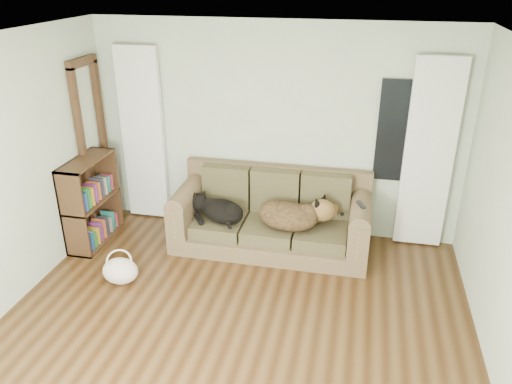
% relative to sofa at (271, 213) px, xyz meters
% --- Properties ---
extents(floor, '(5.00, 5.00, 0.00)m').
position_rel_sofa_xyz_m(floor, '(-0.06, -1.98, -0.45)').
color(floor, '#351F0D').
rests_on(floor, ground).
extents(ceiling, '(5.00, 5.00, 0.00)m').
position_rel_sofa_xyz_m(ceiling, '(-0.06, -1.98, 2.15)').
color(ceiling, white).
rests_on(ceiling, ground).
extents(wall_back, '(4.50, 0.04, 2.60)m').
position_rel_sofa_xyz_m(wall_back, '(-0.06, 0.52, 0.85)').
color(wall_back, beige).
rests_on(wall_back, ground).
extents(curtain_left, '(0.55, 0.08, 2.25)m').
position_rel_sofa_xyz_m(curtain_left, '(-1.76, 0.44, 0.70)').
color(curtain_left, white).
rests_on(curtain_left, ground).
extents(curtain_right, '(0.55, 0.08, 2.25)m').
position_rel_sofa_xyz_m(curtain_right, '(1.74, 0.44, 0.70)').
color(curtain_right, white).
rests_on(curtain_right, ground).
extents(window_pane, '(0.50, 0.03, 1.20)m').
position_rel_sofa_xyz_m(window_pane, '(1.39, 0.50, 0.95)').
color(window_pane, black).
rests_on(window_pane, wall_back).
extents(door_casing, '(0.07, 0.60, 2.10)m').
position_rel_sofa_xyz_m(door_casing, '(-2.26, 0.07, 0.60)').
color(door_casing, black).
rests_on(door_casing, ground).
extents(sofa, '(2.31, 1.00, 0.95)m').
position_rel_sofa_xyz_m(sofa, '(0.00, 0.00, 0.00)').
color(sofa, brown).
rests_on(sofa, floor).
extents(dog_black_lab, '(0.71, 0.66, 0.25)m').
position_rel_sofa_xyz_m(dog_black_lab, '(-0.61, -0.10, 0.03)').
color(dog_black_lab, black).
rests_on(dog_black_lab, sofa).
extents(dog_shepherd, '(0.81, 0.64, 0.32)m').
position_rel_sofa_xyz_m(dog_shepherd, '(0.27, -0.10, 0.04)').
color(dog_shepherd, black).
rests_on(dog_shepherd, sofa).
extents(tv_remote, '(0.11, 0.17, 0.02)m').
position_rel_sofa_xyz_m(tv_remote, '(1.03, -0.12, 0.28)').
color(tv_remote, black).
rests_on(tv_remote, sofa).
extents(tote_bag, '(0.44, 0.36, 0.28)m').
position_rel_sofa_xyz_m(tote_bag, '(-1.43, -1.10, -0.29)').
color(tote_bag, beige).
rests_on(tote_bag, floor).
extents(bookshelf, '(0.33, 0.86, 1.07)m').
position_rel_sofa_xyz_m(bookshelf, '(-2.15, -0.32, 0.05)').
color(bookshelf, black).
rests_on(bookshelf, floor).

